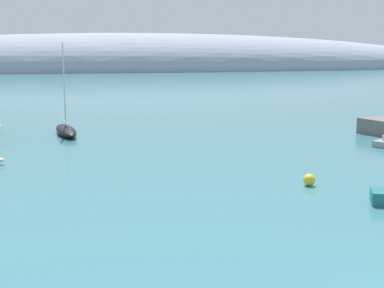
# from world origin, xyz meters

# --- Properties ---
(distant_ridge) EXTENTS (298.37, 57.98, 29.68)m
(distant_ridge) POSITION_xyz_m (24.10, 204.39, 0.00)
(distant_ridge) COLOR #8E99AD
(distant_ridge) RESTS_ON ground
(sailboat_black_mid_mooring) EXTENTS (2.49, 7.31, 8.63)m
(sailboat_black_mid_mooring) POSITION_xyz_m (-10.46, 38.57, 0.47)
(sailboat_black_mid_mooring) COLOR black
(sailboat_black_mid_mooring) RESTS_ON water
(mooring_buoy_yellow) EXTENTS (0.71, 0.71, 0.71)m
(mooring_buoy_yellow) POSITION_xyz_m (3.17, 15.25, 0.36)
(mooring_buoy_yellow) COLOR yellow
(mooring_buoy_yellow) RESTS_ON water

